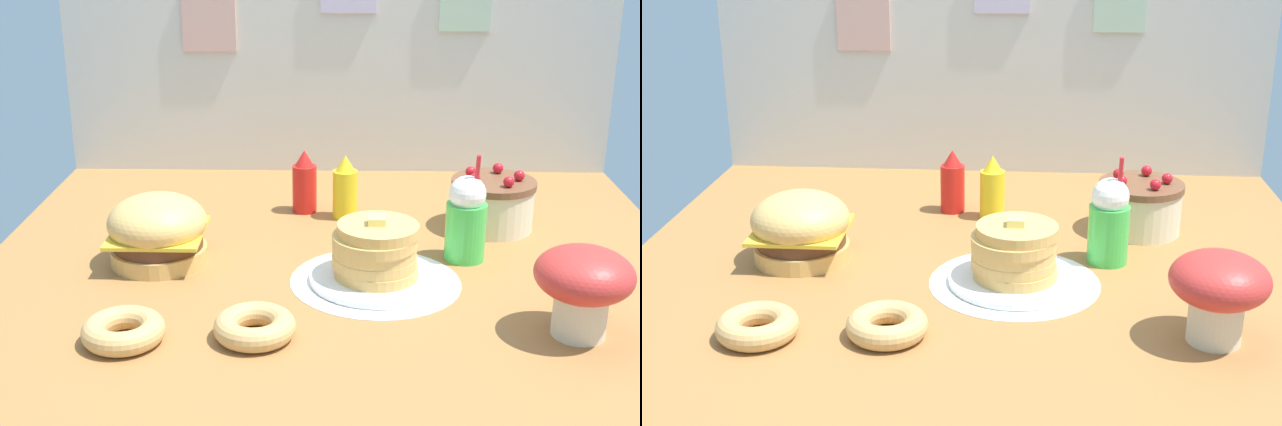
# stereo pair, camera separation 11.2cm
# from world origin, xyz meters

# --- Properties ---
(ground_plane) EXTENTS (2.03, 1.98, 0.02)m
(ground_plane) POSITION_xyz_m (0.00, 0.00, -0.01)
(ground_plane) COLOR #9E6B38
(back_wall) EXTENTS (2.03, 0.04, 0.90)m
(back_wall) POSITION_xyz_m (0.00, 0.99, 0.46)
(back_wall) COLOR beige
(back_wall) RESTS_ON ground_plane
(doily_mat) EXTENTS (0.46, 0.46, 0.00)m
(doily_mat) POSITION_xyz_m (0.11, -0.05, 0.00)
(doily_mat) COLOR white
(doily_mat) RESTS_ON ground_plane
(burger) EXTENTS (0.28, 0.28, 0.20)m
(burger) POSITION_xyz_m (-0.51, 0.08, 0.10)
(burger) COLOR #DBA859
(burger) RESTS_ON ground_plane
(pancake_stack) EXTENTS (0.36, 0.36, 0.18)m
(pancake_stack) POSITION_xyz_m (0.11, -0.05, 0.08)
(pancake_stack) COLOR white
(pancake_stack) RESTS_ON doily_mat
(layer_cake) EXTENTS (0.26, 0.26, 0.19)m
(layer_cake) POSITION_xyz_m (0.49, 0.37, 0.08)
(layer_cake) COLOR beige
(layer_cake) RESTS_ON ground_plane
(ketchup_bottle) EXTENTS (0.08, 0.08, 0.21)m
(ketchup_bottle) POSITION_xyz_m (-0.11, 0.51, 0.10)
(ketchup_bottle) COLOR red
(ketchup_bottle) RESTS_ON ground_plane
(mustard_bottle) EXTENTS (0.08, 0.08, 0.21)m
(mustard_bottle) POSITION_xyz_m (0.03, 0.46, 0.10)
(mustard_bottle) COLOR yellow
(mustard_bottle) RESTS_ON ground_plane
(cream_soda_cup) EXTENTS (0.12, 0.12, 0.32)m
(cream_soda_cup) POSITION_xyz_m (0.37, 0.12, 0.12)
(cream_soda_cup) COLOR green
(cream_soda_cup) RESTS_ON ground_plane
(donut_pink_glaze) EXTENTS (0.20, 0.20, 0.06)m
(donut_pink_glaze) POSITION_xyz_m (-0.49, -0.40, 0.03)
(donut_pink_glaze) COLOR tan
(donut_pink_glaze) RESTS_ON ground_plane
(donut_chocolate) EXTENTS (0.20, 0.20, 0.06)m
(donut_chocolate) POSITION_xyz_m (-0.19, -0.37, 0.03)
(donut_chocolate) COLOR tan
(donut_chocolate) RESTS_ON ground_plane
(mushroom_stool) EXTENTS (0.23, 0.23, 0.22)m
(mushroom_stool) POSITION_xyz_m (0.58, -0.34, 0.14)
(mushroom_stool) COLOR beige
(mushroom_stool) RESTS_ON ground_plane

